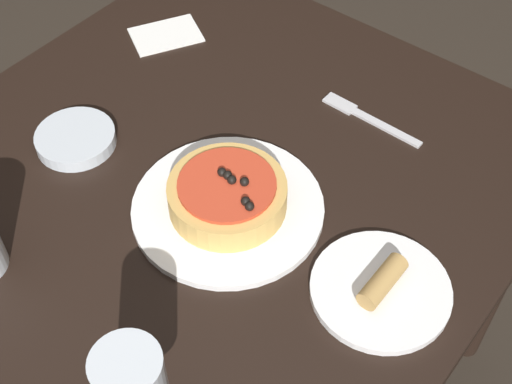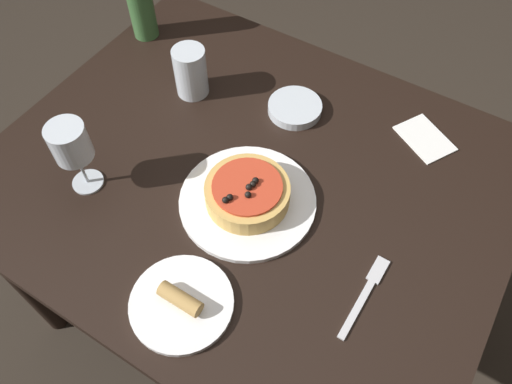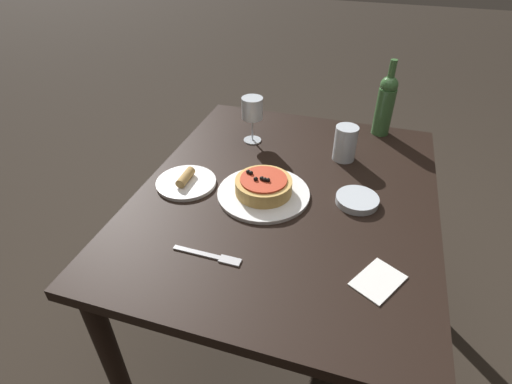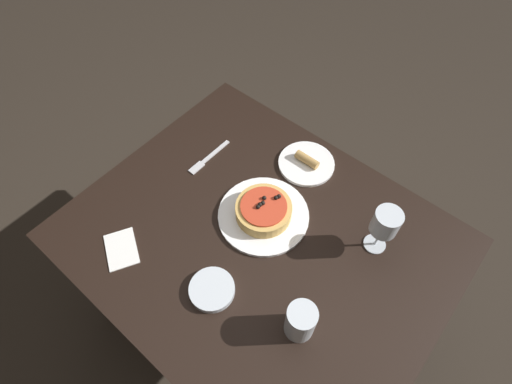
{
  "view_description": "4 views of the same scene",
  "coord_description": "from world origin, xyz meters",
  "px_view_note": "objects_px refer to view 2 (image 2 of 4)",
  "views": [
    {
      "loc": [
        0.47,
        0.53,
        1.57
      ],
      "look_at": [
        -0.05,
        0.11,
        0.78
      ],
      "focal_mm": 50.0,
      "sensor_mm": 36.0,
      "label": 1
    },
    {
      "loc": [
        -0.37,
        0.56,
        1.62
      ],
      "look_at": [
        -0.05,
        0.06,
        0.76
      ],
      "focal_mm": 35.0,
      "sensor_mm": 36.0,
      "label": 2
    },
    {
      "loc": [
        -1.02,
        -0.21,
        1.48
      ],
      "look_at": [
        -0.1,
        0.07,
        0.77
      ],
      "focal_mm": 28.0,
      "sensor_mm": 36.0,
      "label": 3
    },
    {
      "loc": [
        0.37,
        -0.45,
        1.83
      ],
      "look_at": [
        -0.09,
        0.1,
        0.78
      ],
      "focal_mm": 28.0,
      "sensor_mm": 36.0,
      "label": 4
    }
  ],
  "objects_px": {
    "wine_glass": "(70,145)",
    "side_plate": "(181,303)",
    "fork": "(366,291)",
    "pizza": "(247,193)",
    "water_cup": "(191,72)",
    "dining_table": "(250,197)",
    "side_bowl": "(295,108)",
    "dinner_plate": "(248,201)"
  },
  "relations": [
    {
      "from": "wine_glass",
      "to": "side_plate",
      "type": "distance_m",
      "value": 0.39
    },
    {
      "from": "wine_glass",
      "to": "fork",
      "type": "bearing_deg",
      "value": -172.09
    },
    {
      "from": "pizza",
      "to": "side_plate",
      "type": "bearing_deg",
      "value": 94.04
    },
    {
      "from": "wine_glass",
      "to": "water_cup",
      "type": "xyz_separation_m",
      "value": [
        -0.03,
        -0.36,
        -0.07
      ]
    },
    {
      "from": "fork",
      "to": "dining_table",
      "type": "bearing_deg",
      "value": 71.1
    },
    {
      "from": "pizza",
      "to": "wine_glass",
      "type": "xyz_separation_m",
      "value": [
        0.33,
        0.14,
        0.09
      ]
    },
    {
      "from": "side_bowl",
      "to": "side_plate",
      "type": "relative_size",
      "value": 0.67
    },
    {
      "from": "dinner_plate",
      "to": "wine_glass",
      "type": "height_order",
      "value": "wine_glass"
    },
    {
      "from": "dining_table",
      "to": "side_bowl",
      "type": "height_order",
      "value": "side_bowl"
    },
    {
      "from": "wine_glass",
      "to": "side_plate",
      "type": "relative_size",
      "value": 0.9
    },
    {
      "from": "pizza",
      "to": "wine_glass",
      "type": "relative_size",
      "value": 1.01
    },
    {
      "from": "fork",
      "to": "side_plate",
      "type": "bearing_deg",
      "value": 126.8
    },
    {
      "from": "dining_table",
      "to": "dinner_plate",
      "type": "height_order",
      "value": "dinner_plate"
    },
    {
      "from": "dinner_plate",
      "to": "water_cup",
      "type": "distance_m",
      "value": 0.37
    },
    {
      "from": "dining_table",
      "to": "side_plate",
      "type": "distance_m",
      "value": 0.35
    },
    {
      "from": "dining_table",
      "to": "side_plate",
      "type": "height_order",
      "value": "side_plate"
    },
    {
      "from": "pizza",
      "to": "side_plate",
      "type": "distance_m",
      "value": 0.26
    },
    {
      "from": "dining_table",
      "to": "dinner_plate",
      "type": "bearing_deg",
      "value": 119.21
    },
    {
      "from": "water_cup",
      "to": "side_bowl",
      "type": "relative_size",
      "value": 0.96
    },
    {
      "from": "dinner_plate",
      "to": "side_plate",
      "type": "distance_m",
      "value": 0.26
    },
    {
      "from": "dinner_plate",
      "to": "fork",
      "type": "distance_m",
      "value": 0.31
    },
    {
      "from": "dining_table",
      "to": "fork",
      "type": "height_order",
      "value": "fork"
    },
    {
      "from": "wine_glass",
      "to": "dinner_plate",
      "type": "bearing_deg",
      "value": -156.63
    },
    {
      "from": "side_bowl",
      "to": "side_plate",
      "type": "xyz_separation_m",
      "value": [
        -0.06,
        0.55,
        -0.0
      ]
    },
    {
      "from": "pizza",
      "to": "fork",
      "type": "height_order",
      "value": "pizza"
    },
    {
      "from": "dining_table",
      "to": "side_plate",
      "type": "xyz_separation_m",
      "value": [
        -0.06,
        0.33,
        0.1
      ]
    },
    {
      "from": "wine_glass",
      "to": "side_plate",
      "type": "bearing_deg",
      "value": 160.96
    },
    {
      "from": "dinner_plate",
      "to": "pizza",
      "type": "height_order",
      "value": "pizza"
    },
    {
      "from": "water_cup",
      "to": "side_plate",
      "type": "distance_m",
      "value": 0.57
    },
    {
      "from": "pizza",
      "to": "wine_glass",
      "type": "height_order",
      "value": "wine_glass"
    },
    {
      "from": "pizza",
      "to": "fork",
      "type": "xyz_separation_m",
      "value": [
        -0.3,
        0.05,
        -0.03
      ]
    },
    {
      "from": "wine_glass",
      "to": "side_bowl",
      "type": "relative_size",
      "value": 1.34
    },
    {
      "from": "pizza",
      "to": "fork",
      "type": "distance_m",
      "value": 0.31
    },
    {
      "from": "wine_glass",
      "to": "water_cup",
      "type": "height_order",
      "value": "wine_glass"
    },
    {
      "from": "pizza",
      "to": "fork",
      "type": "relative_size",
      "value": 0.94
    },
    {
      "from": "fork",
      "to": "pizza",
      "type": "bearing_deg",
      "value": 80.76
    },
    {
      "from": "water_cup",
      "to": "fork",
      "type": "xyz_separation_m",
      "value": [
        -0.6,
        0.27,
        -0.06
      ]
    },
    {
      "from": "dinner_plate",
      "to": "fork",
      "type": "relative_size",
      "value": 1.54
    },
    {
      "from": "water_cup",
      "to": "pizza",
      "type": "bearing_deg",
      "value": 144.41
    },
    {
      "from": "dining_table",
      "to": "side_plate",
      "type": "bearing_deg",
      "value": 99.77
    },
    {
      "from": "wine_glass",
      "to": "pizza",
      "type": "bearing_deg",
      "value": -156.65
    },
    {
      "from": "dining_table",
      "to": "pizza",
      "type": "xyz_separation_m",
      "value": [
        -0.04,
        0.07,
        0.13
      ]
    }
  ]
}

